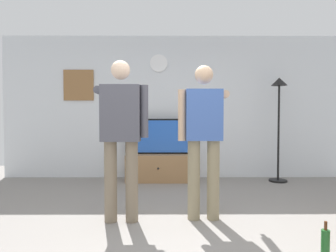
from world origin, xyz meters
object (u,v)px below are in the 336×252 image
object	(u,v)px
wall_clock	(159,63)
tv_stand	(158,167)
beverage_bottle	(325,246)
framed_picture	(79,85)
floor_lamp	(279,107)
person_standing_nearer_lamp	(121,130)
person_standing_nearer_couch	(204,132)
television	(159,136)

from	to	relation	value
wall_clock	tv_stand	bearing A→B (deg)	-90.00
wall_clock	beverage_bottle	world-z (taller)	wall_clock
framed_picture	tv_stand	bearing A→B (deg)	-10.97
framed_picture	floor_lamp	xyz separation A→B (m)	(3.68, -0.36, -0.43)
tv_stand	person_standing_nearer_lamp	bearing A→B (deg)	-100.26
person_standing_nearer_lamp	person_standing_nearer_couch	xyz separation A→B (m)	(0.93, 0.07, -0.03)
floor_lamp	person_standing_nearer_lamp	world-z (taller)	floor_lamp
tv_stand	floor_lamp	distance (m)	2.42
television	framed_picture	distance (m)	1.81
framed_picture	floor_lamp	distance (m)	3.72
framed_picture	person_standing_nearer_couch	world-z (taller)	framed_picture
framed_picture	floor_lamp	world-z (taller)	framed_picture
television	floor_lamp	bearing A→B (deg)	-2.84
television	person_standing_nearer_couch	bearing A→B (deg)	-73.97
beverage_bottle	television	bearing A→B (deg)	115.39
person_standing_nearer_lamp	beverage_bottle	size ratio (longest dim) A/B	5.26
television	framed_picture	size ratio (longest dim) A/B	2.01
tv_stand	framed_picture	xyz separation A→B (m)	(-1.52, 0.30, 1.52)
television	wall_clock	xyz separation A→B (m)	(-0.00, 0.24, 1.37)
tv_stand	person_standing_nearer_lamp	distance (m)	2.18
floor_lamp	beverage_bottle	size ratio (longest dim) A/B	5.47
person_standing_nearer_couch	tv_stand	bearing A→B (deg)	106.39
tv_stand	floor_lamp	xyz separation A→B (m)	(2.16, -0.06, 1.09)
television	person_standing_nearer_couch	world-z (taller)	person_standing_nearer_couch
beverage_bottle	person_standing_nearer_couch	bearing A→B (deg)	130.05
framed_picture	beverage_bottle	bearing A→B (deg)	-47.75
tv_stand	framed_picture	bearing A→B (deg)	169.03
person_standing_nearer_couch	wall_clock	bearing A→B (deg)	104.35
wall_clock	framed_picture	size ratio (longest dim) A/B	0.57
person_standing_nearer_couch	floor_lamp	bearing A→B (deg)	49.64
person_standing_nearer_couch	beverage_bottle	xyz separation A→B (m)	(0.85, -1.01, -0.85)
tv_stand	person_standing_nearer_lamp	xyz separation A→B (m)	(-0.36, -2.00, 0.78)
television	beverage_bottle	size ratio (longest dim) A/B	3.41
television	floor_lamp	world-z (taller)	floor_lamp
floor_lamp	person_standing_nearer_couch	bearing A→B (deg)	-130.36
tv_stand	wall_clock	distance (m)	1.96
floor_lamp	beverage_bottle	distance (m)	3.21
framed_picture	person_standing_nearer_couch	bearing A→B (deg)	-46.80
beverage_bottle	person_standing_nearer_lamp	bearing A→B (deg)	152.14
wall_clock	floor_lamp	xyz separation A→B (m)	(2.16, -0.35, -0.85)
tv_stand	floor_lamp	bearing A→B (deg)	-1.61
framed_picture	beverage_bottle	xyz separation A→B (m)	(2.94, -3.24, -1.62)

